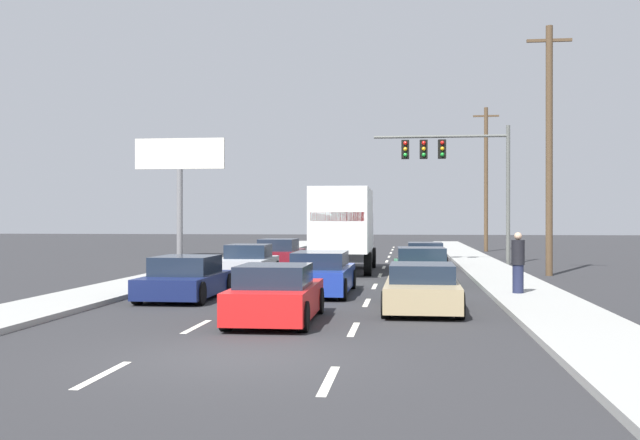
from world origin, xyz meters
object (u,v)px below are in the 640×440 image
car_maroon (279,254)px  box_truck (344,225)px  car_navy (186,279)px  car_silver (248,264)px  car_black (425,257)px  utility_pole_far (486,177)px  traffic_signal_mast (447,159)px  car_red (276,296)px  car_blue (321,274)px  car_green (421,267)px  pedestrian_near_corner (518,263)px  car_tan (422,288)px  utility_pole_mid (549,147)px  roadside_billboard (180,169)px

car_maroon → box_truck: size_ratio=0.59×
car_navy → box_truck: bearing=71.9°
car_silver → car_black: bearing=45.6°
car_silver → utility_pole_far: 28.48m
car_navy → traffic_signal_mast: bearing=64.4°
car_red → car_black: bearing=78.5°
car_silver → car_blue: car_silver is taller
box_truck → car_red: 15.81m
box_truck → traffic_signal_mast: 8.55m
car_red → traffic_signal_mast: (4.93, 22.05, 4.77)m
car_black → car_green: car_green is taller
car_silver → car_red: (3.11, -11.45, -0.01)m
pedestrian_near_corner → box_truck: bearing=121.2°
traffic_signal_mast → car_tan: bearing=-94.7°
car_maroon → car_black: car_maroon is taller
car_navy → car_green: bearing=40.0°
car_maroon → car_navy: 14.05m
traffic_signal_mast → car_silver: bearing=-127.2°
car_silver → utility_pole_mid: size_ratio=0.41×
car_maroon → roadside_billboard: bearing=132.5°
utility_pole_mid → car_black: bearing=142.4°
car_green → roadside_billboard: size_ratio=0.66×
pedestrian_near_corner → car_black: bearing=100.9°
roadside_billboard → car_green: bearing=-49.5°
car_blue → pedestrian_near_corner: pedestrian_near_corner is taller
car_silver → car_green: size_ratio=0.90×
utility_pole_mid → utility_pole_far: size_ratio=1.00×
car_silver → utility_pole_far: size_ratio=0.41×
traffic_signal_mast → roadside_billboard: 16.17m
box_truck → car_blue: box_truck is taller
car_black → car_tan: (-0.44, -15.82, -0.01)m
traffic_signal_mast → pedestrian_near_corner: bearing=-85.6°
car_maroon → box_truck: bearing=-40.0°
car_blue → utility_pole_far: size_ratio=0.46×
utility_pole_mid → roadside_billboard: utility_pole_mid is taller
car_red → car_green: size_ratio=0.87×
car_red → car_silver: bearing=105.2°
car_red → traffic_signal_mast: traffic_signal_mast is taller
car_green → utility_pole_mid: bearing=39.9°
car_navy → car_tan: size_ratio=0.89×
car_green → utility_pole_mid: size_ratio=0.46×
car_maroon → box_truck: 4.58m
car_navy → traffic_signal_mast: traffic_signal_mast is taller
car_red → car_tan: bearing=38.6°
car_green → pedestrian_near_corner: pedestrian_near_corner is taller
car_tan → car_silver: bearing=126.2°
car_maroon → box_truck: box_truck is taller
car_silver → utility_pole_far: utility_pole_far is taller
car_silver → utility_pole_far: bearing=65.7°
utility_pole_mid → roadside_billboard: 22.67m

